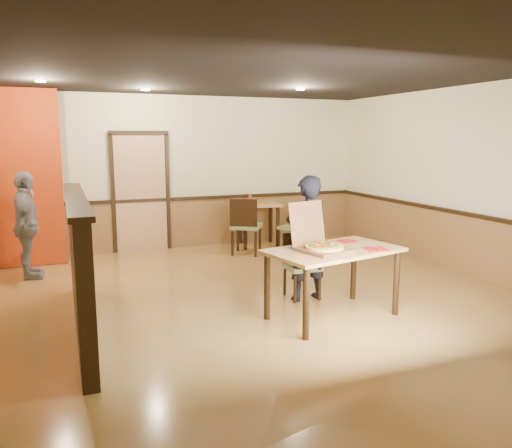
{
  "coord_description": "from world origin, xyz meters",
  "views": [
    {
      "loc": [
        -2.13,
        -5.63,
        2.02
      ],
      "look_at": [
        0.08,
        0.0,
        0.98
      ],
      "focal_mm": 35.0,
      "sensor_mm": 36.0,
      "label": 1
    }
  ],
  "objects_px": {
    "side_table": "(259,212)",
    "side_chair_left": "(245,224)",
    "diner": "(307,238)",
    "condiment": "(250,198)",
    "side_chair_right": "(295,226)",
    "diner_chair": "(300,262)",
    "main_table": "(333,258)",
    "pizza_box": "(321,245)",
    "passerby": "(27,225)"
  },
  "relations": [
    {
      "from": "side_table",
      "to": "side_chair_left",
      "type": "bearing_deg",
      "value": -128.63
    },
    {
      "from": "diner",
      "to": "condiment",
      "type": "relative_size",
      "value": 9.42
    },
    {
      "from": "side_chair_right",
      "to": "side_table",
      "type": "distance_m",
      "value": 0.79
    },
    {
      "from": "diner_chair",
      "to": "side_chair_right",
      "type": "bearing_deg",
      "value": 68.09
    },
    {
      "from": "side_chair_left",
      "to": "side_table",
      "type": "bearing_deg",
      "value": -96.27
    },
    {
      "from": "main_table",
      "to": "side_chair_left",
      "type": "bearing_deg",
      "value": 75.38
    },
    {
      "from": "diner_chair",
      "to": "pizza_box",
      "type": "distance_m",
      "value": 0.96
    },
    {
      "from": "side_chair_right",
      "to": "condiment",
      "type": "distance_m",
      "value": 1.03
    },
    {
      "from": "passerby",
      "to": "pizza_box",
      "type": "relative_size",
      "value": 2.28
    },
    {
      "from": "side_chair_left",
      "to": "condiment",
      "type": "height_order",
      "value": "side_chair_left"
    },
    {
      "from": "diner_chair",
      "to": "side_table",
      "type": "distance_m",
      "value": 3.16
    },
    {
      "from": "passerby",
      "to": "condiment",
      "type": "xyz_separation_m",
      "value": [
        3.81,
        0.95,
        0.12
      ]
    },
    {
      "from": "diner_chair",
      "to": "passerby",
      "type": "xyz_separation_m",
      "value": [
        -3.3,
        2.22,
        0.33
      ]
    },
    {
      "from": "diner_chair",
      "to": "pizza_box",
      "type": "height_order",
      "value": "pizza_box"
    },
    {
      "from": "side_chair_right",
      "to": "condiment",
      "type": "relative_size",
      "value": 4.98
    },
    {
      "from": "side_table",
      "to": "condiment",
      "type": "relative_size",
      "value": 5.35
    },
    {
      "from": "condiment",
      "to": "side_chair_right",
      "type": "bearing_deg",
      "value": -48.18
    },
    {
      "from": "diner_chair",
      "to": "condiment",
      "type": "height_order",
      "value": "condiment"
    },
    {
      "from": "side_chair_right",
      "to": "passerby",
      "type": "xyz_separation_m",
      "value": [
        -4.43,
        -0.26,
        0.33
      ]
    },
    {
      "from": "main_table",
      "to": "side_chair_right",
      "type": "distance_m",
      "value": 3.49
    },
    {
      "from": "diner_chair",
      "to": "side_chair_left",
      "type": "distance_m",
      "value": 2.48
    },
    {
      "from": "side_table",
      "to": "side_chair_right",
      "type": "bearing_deg",
      "value": -51.57
    },
    {
      "from": "side_chair_left",
      "to": "diner",
      "type": "distance_m",
      "value": 2.63
    },
    {
      "from": "main_table",
      "to": "side_table",
      "type": "xyz_separation_m",
      "value": [
        0.64,
        3.9,
        -0.05
      ]
    },
    {
      "from": "main_table",
      "to": "diner",
      "type": "xyz_separation_m",
      "value": [
        0.01,
        0.68,
        0.1
      ]
    },
    {
      "from": "diner_chair",
      "to": "side_table",
      "type": "xyz_separation_m",
      "value": [
        0.65,
        3.09,
        0.19
      ]
    },
    {
      "from": "pizza_box",
      "to": "condiment",
      "type": "xyz_separation_m",
      "value": [
        0.68,
        4.02,
        0.04
      ]
    },
    {
      "from": "diner_chair",
      "to": "pizza_box",
      "type": "bearing_deg",
      "value": -99.1
    },
    {
      "from": "diner_chair",
      "to": "side_chair_right",
      "type": "height_order",
      "value": "side_chair_right"
    },
    {
      "from": "passerby",
      "to": "side_chair_left",
      "type": "bearing_deg",
      "value": -83.65
    },
    {
      "from": "diner",
      "to": "passerby",
      "type": "height_order",
      "value": "diner"
    },
    {
      "from": "side_chair_left",
      "to": "diner",
      "type": "bearing_deg",
      "value": 119.22
    },
    {
      "from": "diner_chair",
      "to": "side_table",
      "type": "bearing_deg",
      "value": 80.67
    },
    {
      "from": "side_chair_left",
      "to": "pizza_box",
      "type": "height_order",
      "value": "pizza_box"
    },
    {
      "from": "main_table",
      "to": "condiment",
      "type": "bearing_deg",
      "value": 70.83
    },
    {
      "from": "diner",
      "to": "pizza_box",
      "type": "relative_size",
      "value": 2.3
    },
    {
      "from": "side_chair_left",
      "to": "side_chair_right",
      "type": "height_order",
      "value": "side_chair_left"
    },
    {
      "from": "side_table",
      "to": "diner",
      "type": "height_order",
      "value": "diner"
    },
    {
      "from": "side_chair_right",
      "to": "passerby",
      "type": "distance_m",
      "value": 4.45
    },
    {
      "from": "pizza_box",
      "to": "passerby",
      "type": "bearing_deg",
      "value": 120.88
    },
    {
      "from": "diner",
      "to": "condiment",
      "type": "bearing_deg",
      "value": -100.79
    },
    {
      "from": "passerby",
      "to": "pizza_box",
      "type": "xyz_separation_m",
      "value": [
        3.13,
        -3.07,
        0.08
      ]
    },
    {
      "from": "diner_chair",
      "to": "side_chair_left",
      "type": "relative_size",
      "value": 0.82
    },
    {
      "from": "main_table",
      "to": "passerby",
      "type": "distance_m",
      "value": 4.49
    },
    {
      "from": "side_table",
      "to": "pizza_box",
      "type": "distance_m",
      "value": 4.03
    },
    {
      "from": "diner",
      "to": "side_chair_right",
      "type": "bearing_deg",
      "value": -115.29
    },
    {
      "from": "main_table",
      "to": "passerby",
      "type": "xyz_separation_m",
      "value": [
        -3.31,
        3.04,
        0.09
      ]
    },
    {
      "from": "side_chair_left",
      "to": "condiment",
      "type": "bearing_deg",
      "value": -84.37
    },
    {
      "from": "main_table",
      "to": "pizza_box",
      "type": "height_order",
      "value": "pizza_box"
    },
    {
      "from": "side_chair_right",
      "to": "diner",
      "type": "xyz_separation_m",
      "value": [
        -1.11,
        -2.62,
        0.33
      ]
    }
  ]
}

